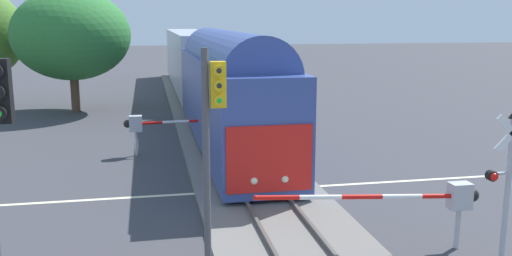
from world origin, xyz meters
TOP-DOWN VIEW (x-y plane):
  - ground_plane at (0.00, 0.00)m, footprint 220.00×220.00m
  - road_centre_stripe at (0.00, 0.00)m, footprint 44.00×0.20m
  - railway_track at (0.00, 0.00)m, footprint 4.40×80.00m
  - commuter_train at (0.00, 17.88)m, footprint 3.04×43.28m
  - crossing_gate_near at (3.55, -6.01)m, footprint 6.05×0.40m
  - crossing_signal_mast at (5.05, -6.85)m, footprint 1.36×0.44m
  - crossing_gate_far at (-3.45, 6.01)m, footprint 6.46×0.40m
  - traffic_signal_median at (-2.32, -6.71)m, footprint 0.53×0.38m
  - oak_behind_train at (-8.30, 18.75)m, footprint 7.44×7.44m

SIDE VIEW (x-z plane):
  - ground_plane at x=0.00m, z-range 0.00..0.00m
  - road_centre_stripe at x=0.00m, z-range 0.00..0.01m
  - railway_track at x=0.00m, z-range -0.06..0.26m
  - crossing_gate_far at x=-3.45m, z-range 0.50..2.30m
  - crossing_gate_near at x=3.55m, z-range 0.52..2.34m
  - crossing_signal_mast at x=5.05m, z-range 0.43..4.27m
  - commuter_train at x=0.00m, z-range 0.20..5.36m
  - traffic_signal_median at x=-2.32m, z-range 0.92..6.32m
  - oak_behind_train at x=-8.30m, z-range 1.04..8.90m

